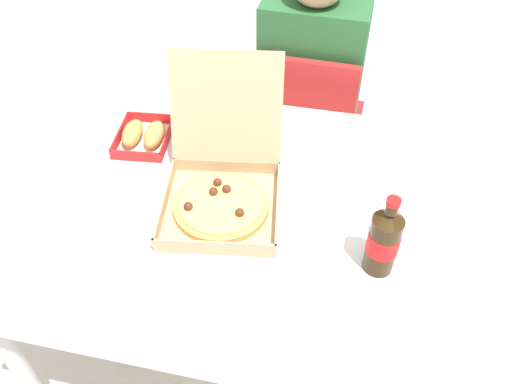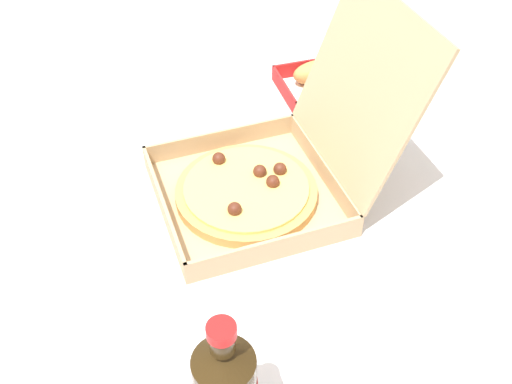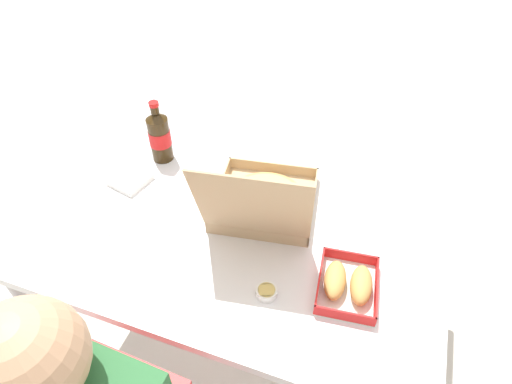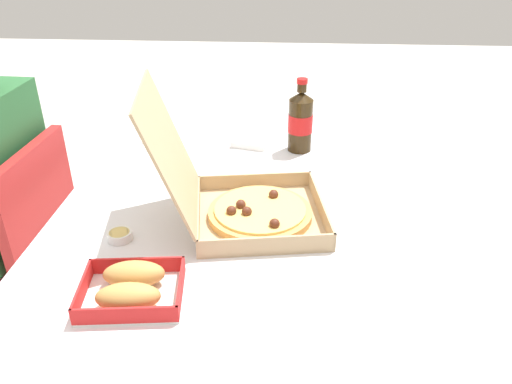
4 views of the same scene
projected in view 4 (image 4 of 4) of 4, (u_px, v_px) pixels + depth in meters
The scene contains 8 objects.
dining_table at pixel (251, 224), 1.33m from camera, with size 1.28×0.95×0.73m.
chair at pixel (13, 257), 1.49m from camera, with size 0.42×0.42×0.83m.
pizza_box_open at pixel (244, 202), 1.18m from camera, with size 0.36×0.44×0.33m.
bread_side_box at pixel (131, 287), 0.95m from camera, with size 0.17×0.21×0.06m.
cola_bottle at pixel (300, 121), 1.52m from camera, with size 0.07×0.07×0.22m.
paper_menu at pixel (174, 134), 1.67m from camera, with size 0.21×0.15×0.00m, color white.
napkin_pile at pixel (252, 140), 1.60m from camera, with size 0.11×0.11×0.02m, color white.
dipping_sauce_cup at pixel (120, 235), 1.13m from camera, with size 0.06×0.06×0.02m.
Camera 4 is at (-1.11, -0.09, 1.37)m, focal length 35.42 mm.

